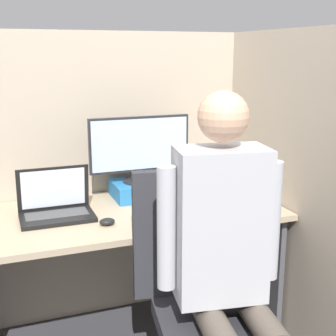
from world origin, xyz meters
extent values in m
cube|color=tan|center=(0.00, 0.75, 0.82)|extent=(2.10, 0.04, 1.64)
cube|color=tan|center=(0.83, 0.29, 0.82)|extent=(0.04, 1.37, 1.64)
cube|color=tan|center=(0.00, 0.36, 0.73)|extent=(1.60, 0.72, 0.03)
cube|color=#4C4C51|center=(0.77, 0.36, 0.36)|extent=(0.03, 0.61, 0.72)
cube|color=#236BAD|center=(0.17, 0.56, 0.79)|extent=(0.30, 0.26, 0.09)
cylinder|color=#232328|center=(0.17, 0.56, 0.84)|extent=(0.19, 0.19, 0.01)
cylinder|color=#232328|center=(0.17, 0.56, 0.88)|extent=(0.04, 0.04, 0.06)
cube|color=#232328|center=(0.17, 0.56, 1.04)|extent=(0.55, 0.02, 0.30)
cube|color=silver|center=(0.17, 0.55, 1.04)|extent=(0.53, 0.00, 0.27)
cube|color=black|center=(-0.31, 0.36, 0.76)|extent=(0.35, 0.22, 0.02)
cube|color=#424242|center=(-0.31, 0.37, 0.77)|extent=(0.29, 0.12, 0.00)
cube|color=black|center=(-0.31, 0.45, 0.88)|extent=(0.35, 0.04, 0.22)
cube|color=silver|center=(-0.31, 0.45, 0.88)|extent=(0.31, 0.03, 0.19)
ellipsoid|color=black|center=(-0.11, 0.20, 0.76)|extent=(0.07, 0.06, 0.03)
cube|color=#2D2D33|center=(0.72, 0.46, 0.77)|extent=(0.05, 0.15, 0.04)
cone|color=orange|center=(0.08, 0.11, 0.77)|extent=(0.05, 0.10, 0.05)
cylinder|color=green|center=(0.08, 0.17, 0.77)|extent=(0.03, 0.02, 0.03)
cube|color=#2D2D33|center=(0.20, -0.33, 0.45)|extent=(0.53, 0.53, 0.07)
cube|color=#2D2D33|center=(0.16, -0.07, 0.77)|extent=(0.44, 0.12, 0.56)
cylinder|color=brown|center=(0.14, -0.44, 0.54)|extent=(0.16, 0.35, 0.11)
cylinder|color=brown|center=(0.31, -0.47, 0.54)|extent=(0.16, 0.35, 0.11)
cube|color=#B2B2B7|center=(0.20, -0.33, 0.89)|extent=(0.37, 0.25, 0.59)
sphere|color=#D8A884|center=(0.20, -0.33, 1.30)|extent=(0.19, 0.19, 0.19)
cylinder|color=#B2B2B7|center=(0.00, -0.29, 0.89)|extent=(0.07, 0.07, 0.47)
cylinder|color=#B2B2B7|center=(0.41, -0.36, 0.89)|extent=(0.07, 0.07, 0.47)
camera|label=1|loc=(-0.56, -1.81, 1.53)|focal=50.00mm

